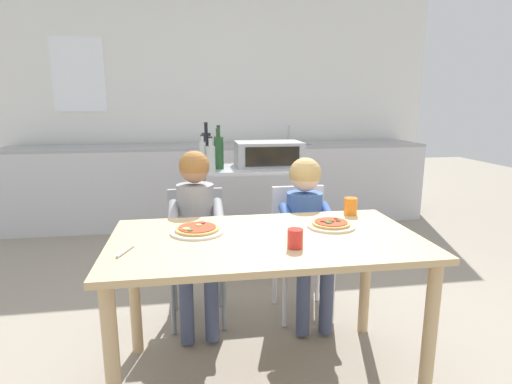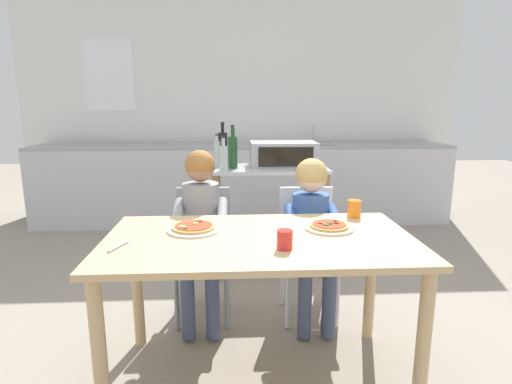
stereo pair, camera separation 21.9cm
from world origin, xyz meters
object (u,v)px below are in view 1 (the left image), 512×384
Objects in this scene: child_in_blue_striped_shirt at (307,219)px; bottle_brown_beer at (218,150)px; child_in_grey_shirt at (196,221)px; drinking_cup_orange at (351,206)px; kitchen_island_cart at (254,202)px; pizza_plate_cream at (331,224)px; bottle_clear_vinegar at (206,147)px; dining_chair_right at (301,240)px; serving_spoon at (125,251)px; bottle_tall_green_wine at (219,152)px; bottle_dark_olive_oil at (203,154)px; dining_table at (266,257)px; pizza_plate_white at (197,230)px; bottle_slim_sauce at (211,158)px; toaster_oven at (268,154)px; dining_chair_left at (197,245)px; drinking_cup_red at (295,239)px.

bottle_brown_beer is at bearing 115.24° from child_in_blue_striped_shirt.
drinking_cup_orange is at bearing -16.05° from child_in_grey_shirt.
drinking_cup_orange is (0.38, -1.11, 0.23)m from kitchen_island_cart.
pizza_plate_cream is 2.57× the size of drinking_cup_orange.
bottle_clear_vinegar is at bearing 131.51° from bottle_brown_beer.
child_in_blue_striped_shirt is at bearing -63.03° from bottle_clear_vinegar.
dining_chair_right is 5.79× the size of serving_spoon.
drinking_cup_orange is (0.65, -1.21, -0.19)m from bottle_brown_beer.
serving_spoon is (-0.50, -1.64, -0.23)m from bottle_brown_beer.
bottle_tall_green_wine is 1.34m from pizza_plate_cream.
bottle_dark_olive_oil is (-0.04, -0.22, -0.03)m from bottle_clear_vinegar.
bottle_tall_green_wine is 0.33× the size of child_in_blue_striped_shirt.
dining_table is at bearing -149.55° from drinking_cup_orange.
pizza_plate_cream is at bearing -70.01° from bottle_clear_vinegar.
pizza_plate_white is at bearing 36.84° from serving_spoon.
kitchen_island_cart reaches higher than dining_table.
bottle_slim_sauce is 0.24× the size of child_in_grey_shirt.
bottle_clear_vinegar is (-0.48, 0.21, 0.04)m from toaster_oven.
drinking_cup_orange is 0.67× the size of serving_spoon.
dining_chair_left is 3.35× the size of pizza_plate_cream.
serving_spoon is at bearing -107.95° from bottle_slim_sauce.
dining_table is 0.24m from drinking_cup_red.
pizza_plate_white is at bearing -110.16° from kitchen_island_cart.
bottle_tall_green_wine is 0.14m from bottle_slim_sauce.
child_in_grey_shirt is (-0.13, -0.66, -0.28)m from bottle_slim_sauce.
child_in_grey_shirt is 0.90m from drinking_cup_orange.
child_in_grey_shirt is at bearing -100.93° from bottle_slim_sauce.
child_in_blue_striped_shirt is 7.20× the size of serving_spoon.
dining_table is 1.77× the size of dining_chair_left.
kitchen_island_cart reaches higher than dining_chair_right.
drinking_cup_orange is at bearing 30.45° from dining_table.
bottle_brown_beer is (0.01, 0.19, -0.00)m from bottle_tall_green_wine.
bottle_brown_beer is at bearing 118.28° from drinking_cup_orange.
toaster_oven is 1.08m from child_in_grey_shirt.
dining_chair_right is (0.54, -0.56, -0.47)m from bottle_slim_sauce.
dining_table is 5.53× the size of pizza_plate_white.
dining_table is 1.43× the size of child_in_blue_striped_shirt.
pizza_plate_cream is (0.59, -1.30, -0.21)m from bottle_dark_olive_oil.
kitchen_island_cart reaches higher than pizza_plate_cream.
child_in_grey_shirt is 4.37× the size of pizza_plate_cream.
drinking_cup_red is at bearing -34.55° from pizza_plate_white.
child_in_grey_shirt reaches higher than kitchen_island_cart.
dining_chair_left is at bearing 178.14° from dining_chair_right.
kitchen_island_cart is 1.13× the size of dining_chair_left.
kitchen_island_cart reaches higher than drinking_cup_red.
bottle_slim_sauce is 0.18× the size of dining_table.
child_in_grey_shirt is at bearing 65.65° from serving_spoon.
bottle_tall_green_wine is at bearing 120.52° from child_in_blue_striped_shirt.
toaster_oven is 1.48m from dining_table.
child_in_blue_striped_shirt is 0.79m from pizza_plate_white.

